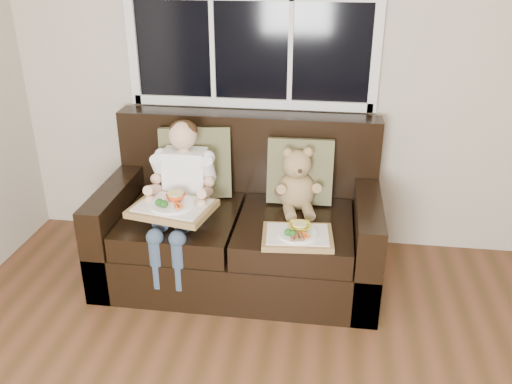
# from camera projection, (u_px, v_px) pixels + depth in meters

# --- Properties ---
(room_walls) EXTENTS (4.52, 5.02, 2.71)m
(room_walls) POSITION_uv_depth(u_px,v_px,m) (398.00, 153.00, 1.01)
(room_walls) COLOR #BCB39C
(room_walls) RESTS_ON ground
(loveseat) EXTENTS (1.70, 0.92, 0.96)m
(loveseat) POSITION_uv_depth(u_px,v_px,m) (241.00, 227.00, 3.45)
(loveseat) COLOR black
(loveseat) RESTS_ON ground
(pillow_left) EXTENTS (0.48, 0.29, 0.46)m
(pillow_left) POSITION_uv_depth(u_px,v_px,m) (196.00, 162.00, 3.47)
(pillow_left) COLOR brown
(pillow_left) RESTS_ON loveseat
(pillow_right) EXTENTS (0.41, 0.19, 0.42)m
(pillow_right) POSITION_uv_depth(u_px,v_px,m) (300.00, 171.00, 3.39)
(pillow_right) COLOR brown
(pillow_right) RESTS_ON loveseat
(child) EXTENTS (0.38, 0.59, 0.85)m
(child) POSITION_uv_depth(u_px,v_px,m) (181.00, 184.00, 3.24)
(child) COLOR white
(child) RESTS_ON loveseat
(teddy_bear) EXTENTS (0.27, 0.33, 0.41)m
(teddy_bear) POSITION_uv_depth(u_px,v_px,m) (296.00, 184.00, 3.31)
(teddy_bear) COLOR #A08055
(teddy_bear) RESTS_ON loveseat
(tray_left) EXTENTS (0.51, 0.42, 0.10)m
(tray_left) POSITION_uv_depth(u_px,v_px,m) (173.00, 207.00, 3.11)
(tray_left) COLOR olive
(tray_left) RESTS_ON child
(tray_right) EXTENTS (0.41, 0.33, 0.09)m
(tray_right) POSITION_uv_depth(u_px,v_px,m) (298.00, 235.00, 3.00)
(tray_right) COLOR olive
(tray_right) RESTS_ON loveseat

